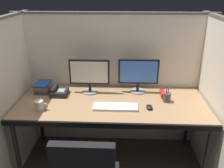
{
  "coord_description": "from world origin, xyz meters",
  "views": [
    {
      "loc": [
        0.1,
        -1.81,
        1.84
      ],
      "look_at": [
        0.0,
        0.35,
        0.92
      ],
      "focal_mm": 37.68,
      "sensor_mm": 36.0,
      "label": 1
    }
  ],
  "objects_px": {
    "computer_mouse": "(149,107)",
    "monitor_left": "(89,74)",
    "coffee_mug": "(40,106)",
    "desk": "(112,107)",
    "red_stapler": "(163,94)",
    "book_stack": "(43,87)",
    "keyboard_main": "(116,107)",
    "pen_cup": "(167,97)",
    "desk_phone": "(59,92)",
    "monitor_right": "(138,74)"
  },
  "relations": [
    {
      "from": "keyboard_main",
      "to": "monitor_left",
      "type": "bearing_deg",
      "value": 130.22
    },
    {
      "from": "coffee_mug",
      "to": "book_stack",
      "type": "bearing_deg",
      "value": 102.96
    },
    {
      "from": "keyboard_main",
      "to": "book_stack",
      "type": "bearing_deg",
      "value": 157.0
    },
    {
      "from": "monitor_right",
      "to": "keyboard_main",
      "type": "distance_m",
      "value": 0.49
    },
    {
      "from": "desk",
      "to": "computer_mouse",
      "type": "distance_m",
      "value": 0.38
    },
    {
      "from": "red_stapler",
      "to": "coffee_mug",
      "type": "bearing_deg",
      "value": -163.57
    },
    {
      "from": "monitor_right",
      "to": "keyboard_main",
      "type": "xyz_separation_m",
      "value": [
        -0.23,
        -0.38,
        -0.2
      ]
    },
    {
      "from": "book_stack",
      "to": "desk_phone",
      "type": "xyz_separation_m",
      "value": [
        0.19,
        -0.08,
        -0.02
      ]
    },
    {
      "from": "desk",
      "to": "pen_cup",
      "type": "height_order",
      "value": "pen_cup"
    },
    {
      "from": "red_stapler",
      "to": "coffee_mug",
      "type": "height_order",
      "value": "coffee_mug"
    },
    {
      "from": "computer_mouse",
      "to": "book_stack",
      "type": "xyz_separation_m",
      "value": [
        -1.13,
        0.34,
        0.04
      ]
    },
    {
      "from": "desk",
      "to": "monitor_right",
      "type": "bearing_deg",
      "value": 45.48
    },
    {
      "from": "monitor_left",
      "to": "computer_mouse",
      "type": "xyz_separation_m",
      "value": [
        0.61,
        -0.34,
        -0.2
      ]
    },
    {
      "from": "computer_mouse",
      "to": "desk_phone",
      "type": "relative_size",
      "value": 0.51
    },
    {
      "from": "keyboard_main",
      "to": "book_stack",
      "type": "xyz_separation_m",
      "value": [
        -0.81,
        0.34,
        0.04
      ]
    },
    {
      "from": "keyboard_main",
      "to": "pen_cup",
      "type": "bearing_deg",
      "value": 17.12
    },
    {
      "from": "monitor_left",
      "to": "red_stapler",
      "type": "distance_m",
      "value": 0.81
    },
    {
      "from": "keyboard_main",
      "to": "computer_mouse",
      "type": "xyz_separation_m",
      "value": [
        0.32,
        0.0,
        0.01
      ]
    },
    {
      "from": "monitor_right",
      "to": "computer_mouse",
      "type": "xyz_separation_m",
      "value": [
        0.09,
        -0.38,
        -0.2
      ]
    },
    {
      "from": "red_stapler",
      "to": "book_stack",
      "type": "distance_m",
      "value": 1.3
    },
    {
      "from": "red_stapler",
      "to": "coffee_mug",
      "type": "distance_m",
      "value": 1.26
    },
    {
      "from": "keyboard_main",
      "to": "desk_phone",
      "type": "distance_m",
      "value": 0.67
    },
    {
      "from": "pen_cup",
      "to": "book_stack",
      "type": "xyz_separation_m",
      "value": [
        -1.32,
        0.19,
        0.0
      ]
    },
    {
      "from": "red_stapler",
      "to": "book_stack",
      "type": "xyz_separation_m",
      "value": [
        -1.3,
        0.06,
        0.02
      ]
    },
    {
      "from": "computer_mouse",
      "to": "monitor_left",
      "type": "bearing_deg",
      "value": 150.89
    },
    {
      "from": "monitor_left",
      "to": "coffee_mug",
      "type": "relative_size",
      "value": 3.41
    },
    {
      "from": "keyboard_main",
      "to": "coffee_mug",
      "type": "height_order",
      "value": "coffee_mug"
    },
    {
      "from": "desk_phone",
      "to": "coffee_mug",
      "type": "xyz_separation_m",
      "value": [
        -0.1,
        -0.34,
        0.01
      ]
    },
    {
      "from": "pen_cup",
      "to": "coffee_mug",
      "type": "distance_m",
      "value": 1.25
    },
    {
      "from": "monitor_left",
      "to": "coffee_mug",
      "type": "bearing_deg",
      "value": -135.31
    },
    {
      "from": "desk",
      "to": "coffee_mug",
      "type": "bearing_deg",
      "value": -165.4
    },
    {
      "from": "pen_cup",
      "to": "desk_phone",
      "type": "distance_m",
      "value": 1.14
    },
    {
      "from": "keyboard_main",
      "to": "coffee_mug",
      "type": "distance_m",
      "value": 0.72
    },
    {
      "from": "computer_mouse",
      "to": "red_stapler",
      "type": "height_order",
      "value": "red_stapler"
    },
    {
      "from": "keyboard_main",
      "to": "desk_phone",
      "type": "xyz_separation_m",
      "value": [
        -0.62,
        0.27,
        0.02
      ]
    },
    {
      "from": "computer_mouse",
      "to": "desk_phone",
      "type": "height_order",
      "value": "desk_phone"
    },
    {
      "from": "monitor_right",
      "to": "keyboard_main",
      "type": "relative_size",
      "value": 1.0
    },
    {
      "from": "red_stapler",
      "to": "desk_phone",
      "type": "xyz_separation_m",
      "value": [
        -1.11,
        -0.02,
        0.01
      ]
    },
    {
      "from": "book_stack",
      "to": "coffee_mug",
      "type": "distance_m",
      "value": 0.43
    },
    {
      "from": "desk",
      "to": "computer_mouse",
      "type": "height_order",
      "value": "computer_mouse"
    },
    {
      "from": "monitor_left",
      "to": "pen_cup",
      "type": "xyz_separation_m",
      "value": [
        0.8,
        -0.19,
        -0.17
      ]
    },
    {
      "from": "coffee_mug",
      "to": "computer_mouse",
      "type": "bearing_deg",
      "value": 4.17
    },
    {
      "from": "book_stack",
      "to": "desk_phone",
      "type": "distance_m",
      "value": 0.21
    },
    {
      "from": "monitor_left",
      "to": "pen_cup",
      "type": "distance_m",
      "value": 0.84
    },
    {
      "from": "coffee_mug",
      "to": "keyboard_main",
      "type": "bearing_deg",
      "value": 5.83
    },
    {
      "from": "monitor_left",
      "to": "desk",
      "type": "bearing_deg",
      "value": -44.19
    },
    {
      "from": "pen_cup",
      "to": "book_stack",
      "type": "distance_m",
      "value": 1.34
    },
    {
      "from": "monitor_right",
      "to": "red_stapler",
      "type": "xyz_separation_m",
      "value": [
        0.26,
        -0.1,
        -0.19
      ]
    },
    {
      "from": "desk",
      "to": "computer_mouse",
      "type": "xyz_separation_m",
      "value": [
        0.36,
        -0.1,
        0.07
      ]
    },
    {
      "from": "red_stapler",
      "to": "monitor_right",
      "type": "bearing_deg",
      "value": 159.56
    }
  ]
}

